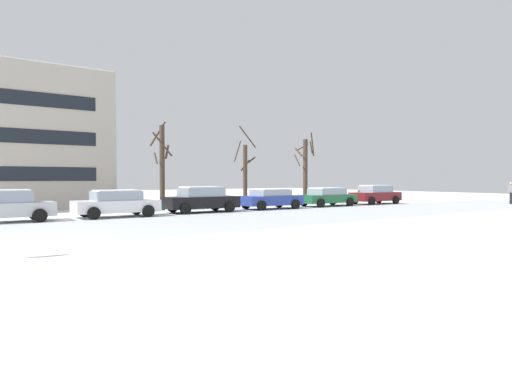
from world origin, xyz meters
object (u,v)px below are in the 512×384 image
at_px(parked_car_white, 116,203).
at_px(parked_car_green, 327,197).
at_px(parked_car_silver, 3,206).
at_px(pedestrian_crossing, 511,191).
at_px(parked_car_maroon, 375,194).
at_px(parked_car_black, 201,199).
at_px(parked_car_blue, 271,198).

bearing_deg(parked_car_white, parked_car_green, 0.68).
height_order(parked_car_silver, parked_car_white, parked_car_silver).
xyz_separation_m(parked_car_white, pedestrian_crossing, (29.87, -6.28, 0.29)).
height_order(parked_car_white, parked_car_maroon, parked_car_maroon).
bearing_deg(parked_car_white, parked_car_black, 2.86).
bearing_deg(parked_car_black, parked_car_maroon, -0.94).
bearing_deg(parked_car_blue, pedestrian_crossing, -18.42).
bearing_deg(pedestrian_crossing, parked_car_black, 165.14).
bearing_deg(pedestrian_crossing, parked_car_white, 168.13).
xyz_separation_m(parked_car_black, parked_car_maroon, (15.67, -0.26, -0.02)).
bearing_deg(pedestrian_crossing, parked_car_green, 155.52).
bearing_deg(pedestrian_crossing, parked_car_silver, 169.69).
height_order(parked_car_silver, parked_car_black, parked_car_black).
xyz_separation_m(parked_car_silver, parked_car_green, (20.90, 0.08, -0.06)).
xyz_separation_m(parked_car_blue, parked_car_maroon, (10.45, -0.19, 0.06)).
height_order(parked_car_silver, parked_car_green, parked_car_silver).
relative_size(parked_car_black, pedestrian_crossing, 2.58).
relative_size(parked_car_green, pedestrian_crossing, 2.58).
height_order(parked_car_green, pedestrian_crossing, pedestrian_crossing).
distance_m(parked_car_green, parked_car_maroon, 5.23).
height_order(parked_car_black, parked_car_maroon, parked_car_black).
bearing_deg(parked_car_white, parked_car_maroon, 0.01).
bearing_deg(parked_car_green, pedestrian_crossing, -24.48).
distance_m(parked_car_silver, parked_car_blue, 15.67).
distance_m(parked_car_white, pedestrian_crossing, 30.53).
relative_size(parked_car_silver, parked_car_green, 0.97).
height_order(parked_car_silver, pedestrian_crossing, pedestrian_crossing).
xyz_separation_m(parked_car_green, pedestrian_crossing, (14.20, -6.47, 0.31)).
bearing_deg(parked_car_black, parked_car_silver, -179.15).
bearing_deg(parked_car_silver, parked_car_white, -1.16).
xyz_separation_m(parked_car_silver, parked_car_blue, (15.67, 0.08, -0.06)).
distance_m(parked_car_black, parked_car_blue, 5.23).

